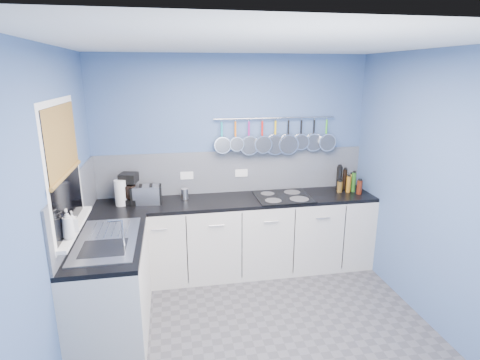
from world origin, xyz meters
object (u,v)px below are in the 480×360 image
object	(u,v)px
paper_towel	(121,193)
coffee_maker	(129,189)
toaster	(146,195)
canister	(185,194)
soap_bottle_b	(72,221)
hob	(283,197)
soap_bottle_a	(68,224)

from	to	relation	value
paper_towel	coffee_maker	distance (m)	0.10
toaster	canister	distance (m)	0.43
soap_bottle_b	paper_towel	size ratio (longest dim) A/B	0.61
coffee_maker	hob	size ratio (longest dim) A/B	0.53
coffee_maker	hob	distance (m)	1.73
soap_bottle_b	toaster	xyz separation A→B (m)	(0.52, 1.06, -0.14)
paper_towel	toaster	size ratio (longest dim) A/B	0.92
coffee_maker	toaster	xyz separation A→B (m)	(0.18, -0.03, -0.07)
toaster	hob	size ratio (longest dim) A/B	0.49
soap_bottle_a	soap_bottle_b	xyz separation A→B (m)	(0.00, 0.14, -0.03)
soap_bottle_b	coffee_maker	distance (m)	1.15
toaster	soap_bottle_b	bearing A→B (deg)	-109.64
soap_bottle_a	paper_towel	xyz separation A→B (m)	(0.25, 1.18, -0.13)
soap_bottle_b	canister	bearing A→B (deg)	50.21
soap_bottle_a	toaster	xyz separation A→B (m)	(0.52, 1.20, -0.17)
soap_bottle_b	soap_bottle_a	bearing A→B (deg)	-90.00
soap_bottle_b	paper_towel	xyz separation A→B (m)	(0.25, 1.04, -0.09)
coffee_maker	canister	size ratio (longest dim) A/B	2.73
soap_bottle_b	toaster	world-z (taller)	soap_bottle_b
soap_bottle_b	toaster	size ratio (longest dim) A/B	0.56
hob	canister	bearing A→B (deg)	172.76
toaster	canister	world-z (taller)	toaster
hob	soap_bottle_a	bearing A→B (deg)	-151.37
soap_bottle_a	hob	bearing A→B (deg)	28.63
soap_bottle_a	coffee_maker	bearing A→B (deg)	74.52
soap_bottle_a	hob	distance (m)	2.36
soap_bottle_a	soap_bottle_b	bearing A→B (deg)	90.00
paper_towel	soap_bottle_b	bearing A→B (deg)	-103.73
paper_towel	toaster	xyz separation A→B (m)	(0.27, 0.02, -0.04)
soap_bottle_a	paper_towel	size ratio (longest dim) A/B	0.85
paper_towel	canister	distance (m)	0.70
soap_bottle_a	soap_bottle_b	world-z (taller)	soap_bottle_a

